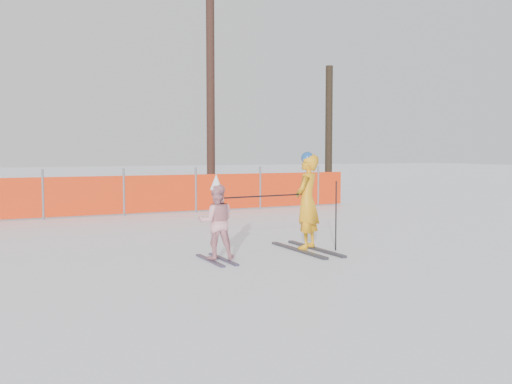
{
  "coord_description": "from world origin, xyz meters",
  "views": [
    {
      "loc": [
        -4.18,
        -8.02,
        1.66
      ],
      "look_at": [
        0.0,
        0.5,
        1.0
      ],
      "focal_mm": 40.0,
      "sensor_mm": 36.0,
      "label": 1
    }
  ],
  "objects": [
    {
      "name": "ground",
      "position": [
        0.0,
        0.0,
        0.0
      ],
      "size": [
        120.0,
        120.0,
        0.0
      ],
      "primitive_type": "plane",
      "color": "white",
      "rests_on": "ground"
    },
    {
      "name": "adult",
      "position": [
        0.8,
        0.18,
        0.83
      ],
      "size": [
        0.69,
        1.73,
        1.67
      ],
      "color": "black",
      "rests_on": "ground"
    },
    {
      "name": "child",
      "position": [
        -0.92,
        0.01,
        0.61
      ],
      "size": [
        0.65,
        1.05,
        1.33
      ],
      "color": "black",
      "rests_on": "ground"
    },
    {
      "name": "ski_poles",
      "position": [
        0.52,
        0.04,
        0.8
      ],
      "size": [
        2.06,
        0.21,
        1.18
      ],
      "color": "black",
      "rests_on": "ground"
    },
    {
      "name": "safety_fence",
      "position": [
        -2.35,
        6.88,
        0.56
      ],
      "size": [
        16.86,
        0.06,
        1.25
      ],
      "color": "#595960",
      "rests_on": "ground"
    },
    {
      "name": "tree_trunks",
      "position": [
        4.73,
        10.25,
        3.23
      ],
      "size": [
        4.69,
        0.98,
        7.35
      ],
      "color": "#321D16",
      "rests_on": "ground"
    }
  ]
}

